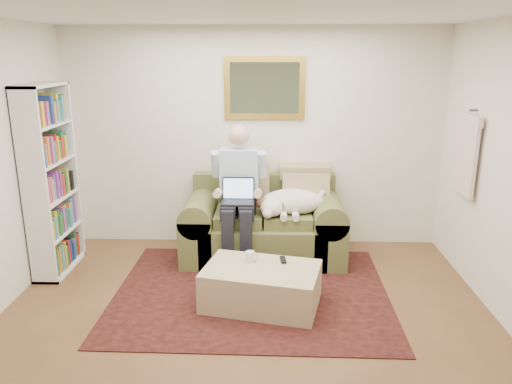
{
  "coord_description": "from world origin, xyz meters",
  "views": [
    {
      "loc": [
        0.21,
        -3.4,
        2.32
      ],
      "look_at": [
        0.07,
        1.4,
        0.95
      ],
      "focal_mm": 35.0,
      "sensor_mm": 36.0,
      "label": 1
    }
  ],
  "objects_px": {
    "sofa": "(263,231)",
    "seated_man": "(238,197)",
    "sleeping_dog": "(293,202)",
    "laptop": "(238,196)",
    "bookshelf": "(50,181)",
    "coffee_mug": "(250,256)",
    "ottoman": "(261,287)"
  },
  "relations": [
    {
      "from": "sofa",
      "to": "seated_man",
      "type": "height_order",
      "value": "seated_man"
    },
    {
      "from": "sleeping_dog",
      "to": "sofa",
      "type": "bearing_deg",
      "value": 164.26
    },
    {
      "from": "seated_man",
      "to": "laptop",
      "type": "bearing_deg",
      "value": -90.0
    },
    {
      "from": "sleeping_dog",
      "to": "bookshelf",
      "type": "distance_m",
      "value": 2.6
    },
    {
      "from": "seated_man",
      "to": "coffee_mug",
      "type": "bearing_deg",
      "value": -79.34
    },
    {
      "from": "seated_man",
      "to": "laptop",
      "type": "relative_size",
      "value": 4.33
    },
    {
      "from": "sofa",
      "to": "ottoman",
      "type": "relative_size",
      "value": 1.74
    },
    {
      "from": "bookshelf",
      "to": "ottoman",
      "type": "bearing_deg",
      "value": -18.78
    },
    {
      "from": "sofa",
      "to": "laptop",
      "type": "xyz_separation_m",
      "value": [
        -0.27,
        -0.24,
        0.49
      ]
    },
    {
      "from": "sleeping_dog",
      "to": "bookshelf",
      "type": "height_order",
      "value": "bookshelf"
    },
    {
      "from": "sleeping_dog",
      "to": "ottoman",
      "type": "xyz_separation_m",
      "value": [
        -0.33,
        -1.07,
        -0.51
      ]
    },
    {
      "from": "laptop",
      "to": "sleeping_dog",
      "type": "height_order",
      "value": "laptop"
    },
    {
      "from": "coffee_mug",
      "to": "sleeping_dog",
      "type": "bearing_deg",
      "value": 64.6
    },
    {
      "from": "laptop",
      "to": "bookshelf",
      "type": "height_order",
      "value": "bookshelf"
    },
    {
      "from": "laptop",
      "to": "bookshelf",
      "type": "bearing_deg",
      "value": -175.13
    },
    {
      "from": "sofa",
      "to": "ottoman",
      "type": "bearing_deg",
      "value": -90.03
    },
    {
      "from": "bookshelf",
      "to": "sofa",
      "type": "bearing_deg",
      "value": 10.28
    },
    {
      "from": "bookshelf",
      "to": "laptop",
      "type": "bearing_deg",
      "value": 4.87
    },
    {
      "from": "seated_man",
      "to": "bookshelf",
      "type": "distance_m",
      "value": 1.99
    },
    {
      "from": "laptop",
      "to": "coffee_mug",
      "type": "xyz_separation_m",
      "value": [
        0.16,
        -0.78,
        -0.37
      ]
    },
    {
      "from": "ottoman",
      "to": "sleeping_dog",
      "type": "bearing_deg",
      "value": 73.01
    },
    {
      "from": "sofa",
      "to": "laptop",
      "type": "height_order",
      "value": "laptop"
    },
    {
      "from": "ottoman",
      "to": "bookshelf",
      "type": "xyz_separation_m",
      "value": [
        -2.24,
        0.76,
        0.81
      ]
    },
    {
      "from": "coffee_mug",
      "to": "laptop",
      "type": "bearing_deg",
      "value": 101.6
    },
    {
      "from": "seated_man",
      "to": "sleeping_dog",
      "type": "relative_size",
      "value": 2.04
    },
    {
      "from": "sleeping_dog",
      "to": "ottoman",
      "type": "height_order",
      "value": "sleeping_dog"
    },
    {
      "from": "sleeping_dog",
      "to": "ottoman",
      "type": "distance_m",
      "value": 1.23
    },
    {
      "from": "sleeping_dog",
      "to": "ottoman",
      "type": "bearing_deg",
      "value": -106.99
    },
    {
      "from": "laptop",
      "to": "sleeping_dog",
      "type": "relative_size",
      "value": 0.47
    },
    {
      "from": "laptop",
      "to": "ottoman",
      "type": "relative_size",
      "value": 0.34
    },
    {
      "from": "ottoman",
      "to": "coffee_mug",
      "type": "bearing_deg",
      "value": 127.75
    },
    {
      "from": "laptop",
      "to": "ottoman",
      "type": "height_order",
      "value": "laptop"
    }
  ]
}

